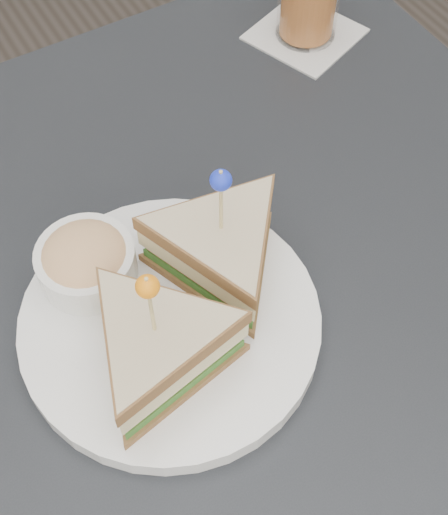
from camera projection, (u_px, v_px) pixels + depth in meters
table at (220, 341)px, 0.70m from camera, size 0.80×0.80×0.75m
plate_meal at (175, 299)px, 0.59m from camera, size 0.33×0.33×0.15m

